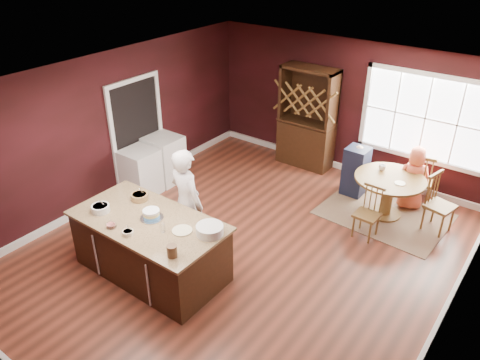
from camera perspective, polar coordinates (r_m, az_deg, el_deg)
name	(u,v)px	position (r m, az deg, el deg)	size (l,w,h in m)	color
room_shell	(245,176)	(6.82, 0.58, 0.55)	(7.00, 7.00, 7.00)	brown
window	(426,118)	(9.11, 21.68, 7.02)	(2.36, 0.10, 1.66)	white
doorway	(138,134)	(9.20, -12.34, 5.44)	(0.08, 1.26, 2.13)	white
kitchen_island	(151,247)	(7.01, -10.82, -8.05)	(2.26, 1.18, 0.92)	#351D0F
dining_table	(389,189)	(8.52, 17.65, -1.01)	(1.21, 1.21, 0.75)	brown
baker	(187,203)	(7.10, -6.52, -2.76)	(0.65, 0.42, 1.77)	silver
layer_cake	(151,214)	(6.72, -10.75, -4.12)	(0.33, 0.33, 0.14)	white
bowl_blue	(101,208)	(7.05, -16.63, -3.34)	(0.26, 0.26, 0.10)	silver
bowl_yellow	(140,197)	(7.20, -12.15, -2.01)	(0.26, 0.26, 0.10)	olive
bowl_pink	(111,226)	(6.68, -15.43, -5.38)	(0.14, 0.14, 0.05)	white
bowl_olive	(128,233)	(6.48, -13.50, -6.25)	(0.15, 0.15, 0.06)	beige
drinking_glass	(163,227)	(6.42, -9.41, -5.71)	(0.07, 0.07, 0.14)	white
dinner_plate	(182,231)	(6.42, -7.07, -6.14)	(0.28, 0.28, 0.02)	beige
white_tub	(210,230)	(6.31, -3.71, -6.07)	(0.37, 0.37, 0.13)	white
stoneware_crock	(172,251)	(5.96, -8.28, -8.55)	(0.13, 0.13, 0.16)	#4F3B24
rug	(384,214)	(8.78, 17.15, -3.99)	(2.10, 1.62, 0.01)	brown
chair_east	(441,204)	(8.40, 23.28, -2.69)	(0.43, 0.41, 1.04)	brown
chair_south	(367,213)	(7.88, 15.25, -3.88)	(0.38, 0.36, 0.91)	brown
chair_north	(421,178)	(9.08, 21.21, 0.20)	(0.44, 0.42, 1.04)	brown
seated_woman	(413,178)	(8.88, 20.39, 0.23)	(0.58, 0.38, 1.19)	#EE6845
high_chair	(356,170)	(9.06, 13.91, 1.17)	(0.40, 0.40, 0.99)	#1A223F
toddler	(359,156)	(8.90, 14.25, 2.86)	(0.18, 0.14, 0.26)	#8CA5BF
table_plate	(400,183)	(8.28, 18.92, -0.38)	(0.18, 0.18, 0.01)	beige
table_cup	(382,167)	(8.62, 16.95, 1.48)	(0.13, 0.13, 0.10)	white
hutch	(307,118)	(9.80, 8.18, 7.50)	(1.15, 0.48, 2.11)	black
washer	(140,172)	(9.03, -12.04, 0.94)	(0.62, 0.60, 0.89)	white
dryer	(164,159)	(9.40, -9.21, 2.54)	(0.65, 0.63, 0.94)	white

